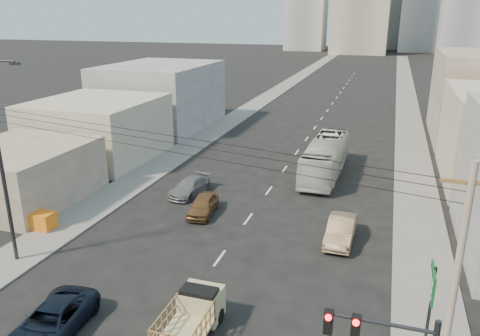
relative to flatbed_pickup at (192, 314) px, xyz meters
The scene contains 19 objects.
sidewalk_left 70.30m from the flatbed_pickup, 100.69° to the left, with size 3.50×180.00×0.12m, color slate.
sidewalk_right 69.87m from the flatbed_pickup, 81.38° to the left, with size 3.50×180.00×0.12m, color slate.
lane_dashes 52.10m from the flatbed_pickup, 91.41° to the left, with size 0.15×104.00×0.01m.
flatbed_pickup is the anchor object (origin of this frame).
navy_pickup 6.45m from the flatbed_pickup, 161.86° to the right, with size 2.43×5.27×1.46m, color black.
city_bus 24.73m from the flatbed_pickup, 84.06° to the left, with size 2.78×11.90×3.31m, color beige.
sedan_brown 13.78m from the flatbed_pickup, 110.07° to the left, with size 1.67×4.15×1.41m, color brown.
sedan_tan 12.81m from the flatbed_pickup, 64.90° to the left, with size 1.64×4.72×1.55m, color #957757.
sedan_grey 17.78m from the flatbed_pickup, 114.04° to the left, with size 1.87×4.60×1.34m, color slate.
green_sign 10.24m from the flatbed_pickup, ahead, with size 0.18×1.60×5.00m.
utility_pole 11.17m from the flatbed_pickup, 10.69° to the right, with size 1.80×0.24×10.00m.
streetlamp_left 14.10m from the flatbed_pickup, 166.38° to the left, with size 2.36×0.25×12.00m.
overhead_wires 8.00m from the flatbed_pickup, 156.02° to the left, with size 23.01×5.02×0.72m.
crate_stack 15.94m from the flatbed_pickup, 153.69° to the left, with size 1.80×1.20×1.14m.
bldg_left_near 22.26m from the flatbed_pickup, 150.14° to the left, with size 9.00×10.00×4.40m, color gray.
bldg_left_mid 30.78m from the flatbed_pickup, 131.32° to the left, with size 11.00×12.00×6.00m, color #B7AD94.
bldg_left_far 43.47m from the flatbed_pickup, 118.63° to the left, with size 12.00×16.00×8.00m, color gray.
midrise_nw 181.83m from the flatbed_pickup, 98.66° to the left, with size 15.00×15.00×34.00m, color #92959A.
midrise_east 167.06m from the flatbed_pickup, 80.07° to the left, with size 14.00×14.00×28.00m, color #92959A.
Camera 1 is at (8.90, -15.64, 14.12)m, focal length 35.00 mm.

